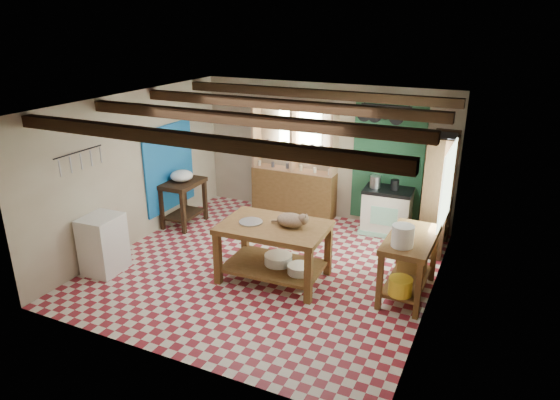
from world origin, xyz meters
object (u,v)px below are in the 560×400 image
at_px(right_counter, 408,266).
at_px(stove, 387,211).
at_px(white_cabinet, 103,244).
at_px(work_table, 274,252).
at_px(prep_table, 184,203).
at_px(cat, 291,220).

bearing_deg(right_counter, stove, 112.56).
relative_size(stove, right_counter, 0.69).
bearing_deg(white_cabinet, stove, 39.56).
bearing_deg(work_table, prep_table, 152.18).
bearing_deg(stove, prep_table, -163.81).
relative_size(stove, prep_table, 1.00).
relative_size(prep_table, cat, 2.02).
distance_m(work_table, prep_table, 2.73).
xyz_separation_m(work_table, white_cabinet, (-2.49, -0.90, 0.01)).
xyz_separation_m(work_table, stove, (1.11, 2.43, -0.02)).
bearing_deg(white_cabinet, cat, 16.15).
relative_size(white_cabinet, cat, 2.12).
relative_size(work_table, right_counter, 1.25).
bearing_deg(white_cabinet, prep_table, 86.27).
distance_m(work_table, cat, 0.60).
bearing_deg(right_counter, prep_table, 171.01).
height_order(right_counter, cat, cat).
distance_m(prep_table, right_counter, 4.45).
distance_m(work_table, stove, 2.67).
height_order(work_table, right_counter, right_counter).
height_order(white_cabinet, right_counter, white_cabinet).
bearing_deg(work_table, white_cabinet, -162.61).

